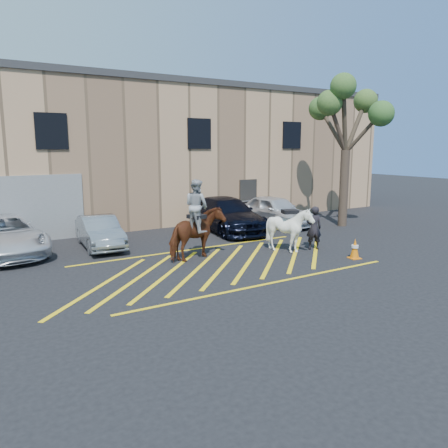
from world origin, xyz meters
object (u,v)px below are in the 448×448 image
car_silver_sedan (100,232)px  handler (314,228)px  car_white_suv (275,211)px  tree (347,110)px  mounted_bay (197,228)px  traffic_cone (355,249)px  saddled_white (289,229)px  car_white_pickup (2,236)px  car_blue_suv (227,215)px

car_silver_sedan → handler: handler is taller
car_white_suv → handler: (-1.97, -4.95, 0.09)m
handler → tree: size_ratio=0.23×
mounted_bay → traffic_cone: bearing=-30.6°
traffic_cone → tree: tree is taller
car_silver_sedan → saddled_white: size_ratio=1.93×
car_white_pickup → car_blue_suv: bearing=-8.3°
car_white_suv → handler: 5.33m
saddled_white → tree: size_ratio=0.27×
car_blue_suv → car_silver_sedan: bearing=-171.2°
saddled_white → tree: 8.17m
car_white_pickup → car_blue_suv: size_ratio=0.97×
handler → saddled_white: size_ratio=0.86×
mounted_bay → handler: bearing=-12.8°
car_white_pickup → mounted_bay: 7.27m
car_blue_suv → saddled_white: bearing=-86.8°
car_white_pickup → car_blue_suv: (9.55, -0.37, 0.05)m
car_white_suv → traffic_cone: car_white_suv is taller
car_blue_suv → car_white_suv: bearing=4.5°
handler → mounted_bay: size_ratio=0.60×
handler → traffic_cone: bearing=121.5°
saddled_white → car_white_pickup: bearing=150.7°
saddled_white → tree: (5.93, 2.90, 4.81)m
car_blue_suv → tree: 7.77m
car_white_pickup → car_blue_suv: car_blue_suv is taller
car_white_pickup → mounted_bay: bearing=-42.8°
car_white_pickup → car_silver_sedan: bearing=-17.4°
car_white_pickup → tree: (15.24, -2.32, 4.96)m
car_white_suv → traffic_cone: size_ratio=6.12×
car_blue_suv → traffic_cone: car_blue_suv is taller
car_blue_suv → traffic_cone: size_ratio=7.39×
tree → car_white_suv: bearing=146.7°
handler → saddled_white: bearing=14.5°
car_white_pickup → tree: tree is taller
car_blue_suv → saddled_white: size_ratio=2.73×
car_silver_sedan → mounted_bay: size_ratio=1.33×
car_blue_suv → traffic_cone: 6.96m
car_silver_sedan → traffic_cone: bearing=-37.5°
car_white_pickup → traffic_cone: bearing=-40.1°
car_white_pickup → car_white_suv: (12.38, -0.44, 0.03)m
car_silver_sedan → traffic_cone: (7.29, -6.54, -0.26)m
handler → traffic_cone: handler is taller
car_white_suv → saddled_white: (-3.06, -4.79, 0.12)m
car_white_pickup → car_silver_sedan: size_ratio=1.38×
car_white_pickup → mounted_bay: size_ratio=1.84×
car_silver_sedan → car_white_suv: bearing=6.0°
car_silver_sedan → traffic_cone: size_ratio=5.20×
car_white_pickup → car_silver_sedan: 3.47m
car_silver_sedan → car_blue_suv: 6.16m
mounted_bay → car_white_suv: bearing=30.7°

